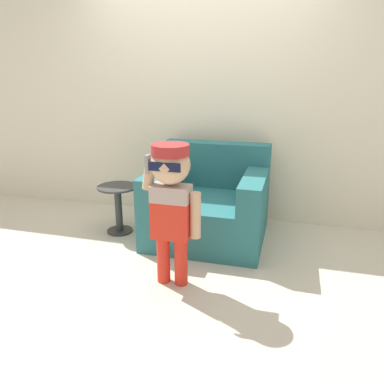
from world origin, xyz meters
The scene contains 5 objects.
ground_plane centered at (0.00, 0.00, 0.00)m, with size 10.00×10.00×0.00m, color beige.
wall_back centered at (0.00, 0.71, 1.30)m, with size 10.00×0.05×2.60m.
armchair centered at (0.20, 0.10, 0.32)m, with size 1.07×0.98×0.87m.
person_child centered at (0.13, -0.81, 0.71)m, with size 0.44×0.33×1.07m.
side_table centered at (-0.69, -0.04, 0.29)m, with size 0.39×0.39×0.48m.
Camera 1 is at (0.94, -3.21, 1.54)m, focal length 35.00 mm.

